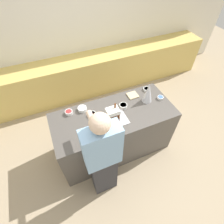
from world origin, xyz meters
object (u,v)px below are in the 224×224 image
object	(u,v)px
gingerbread_house	(113,114)
decorative_tree	(148,93)
candy_bowl_near_tray_left	(92,114)
candy_bowl_beside_tree	(146,89)
cookbook	(133,95)
candy_bowl_far_left	(82,109)
candy_bowl_behind_tray	(160,98)
candy_bowl_front_corner	(123,106)
candy_bowl_near_tray_right	(69,112)
mug	(91,140)
baking_tray	(113,120)
person	(103,158)

from	to	relation	value
gingerbread_house	decorative_tree	bearing A→B (deg)	13.77
candy_bowl_near_tray_left	candy_bowl_beside_tree	size ratio (longest dim) A/B	0.95
candy_bowl_near_tray_left	decorative_tree	bearing A→B (deg)	-2.47
candy_bowl_beside_tree	cookbook	xyz separation A→B (m)	(-0.28, -0.04, -0.01)
gingerbread_house	candy_bowl_far_left	bearing A→B (deg)	133.66
candy_bowl_beside_tree	candy_bowl_behind_tray	bearing A→B (deg)	-70.75
decorative_tree	candy_bowl_front_corner	xyz separation A→B (m)	(-0.40, 0.02, -0.14)
candy_bowl_far_left	candy_bowl_near_tray_right	bearing A→B (deg)	177.34
decorative_tree	candy_bowl_near_tray_left	distance (m)	0.90
candy_bowl_near_tray_right	candy_bowl_near_tray_left	size ratio (longest dim) A/B	1.08
mug	candy_bowl_beside_tree	bearing A→B (deg)	27.14
candy_bowl_near_tray_left	baking_tray	bearing A→B (deg)	-39.97
candy_bowl_near_tray_left	candy_bowl_far_left	distance (m)	0.19
candy_bowl_near_tray_right	candy_bowl_behind_tray	xyz separation A→B (m)	(1.42, -0.26, -0.01)
candy_bowl_near_tray_right	candy_bowl_beside_tree	xyz separation A→B (m)	(1.33, 0.02, -0.01)
candy_bowl_far_left	mug	xyz separation A→B (m)	(-0.06, -0.58, 0.01)
decorative_tree	cookbook	world-z (taller)	decorative_tree
candy_bowl_near_tray_left	candy_bowl_far_left	bearing A→B (deg)	123.17
decorative_tree	person	distance (m)	1.20
decorative_tree	candy_bowl_behind_tray	world-z (taller)	decorative_tree
candy_bowl_beside_tree	candy_bowl_front_corner	bearing A→B (deg)	-158.67
candy_bowl_far_left	candy_bowl_behind_tray	world-z (taller)	candy_bowl_far_left
baking_tray	candy_bowl_front_corner	world-z (taller)	candy_bowl_front_corner
decorative_tree	candy_bowl_near_tray_left	world-z (taller)	decorative_tree
candy_bowl_behind_tray	cookbook	world-z (taller)	candy_bowl_behind_tray
candy_bowl_beside_tree	cookbook	size ratio (longest dim) A/B	0.66
decorative_tree	candy_bowl_near_tray_left	size ratio (longest dim) A/B	3.18
candy_bowl_beside_tree	person	bearing A→B (deg)	-142.40
gingerbread_house	person	size ratio (longest dim) A/B	0.17
candy_bowl_near_tray_left	mug	distance (m)	0.45
candy_bowl_near_tray_right	person	size ratio (longest dim) A/B	0.07
candy_bowl_near_tray_left	candy_bowl_front_corner	distance (m)	0.49
candy_bowl_near_tray_left	cookbook	xyz separation A→B (m)	(0.74, 0.15, -0.02)
cookbook	mug	world-z (taller)	mug
candy_bowl_far_left	candy_bowl_front_corner	world-z (taller)	candy_bowl_far_left
candy_bowl_behind_tray	mug	xyz separation A→B (m)	(-1.28, -0.34, 0.02)
baking_tray	mug	world-z (taller)	mug
baking_tray	candy_bowl_far_left	world-z (taller)	candy_bowl_far_left
candy_bowl_far_left	cookbook	bearing A→B (deg)	-0.75
candy_bowl_near_tray_left	candy_bowl_front_corner	size ratio (longest dim) A/B	0.84
decorative_tree	mug	xyz separation A→B (m)	(-1.06, -0.38, -0.13)
gingerbread_house	person	xyz separation A→B (m)	(-0.34, -0.48, -0.17)
baking_tray	candy_bowl_near_tray_left	size ratio (longest dim) A/B	4.02
candy_bowl_behind_tray	candy_bowl_beside_tree	distance (m)	0.29
baking_tray	candy_bowl_behind_tray	world-z (taller)	candy_bowl_behind_tray
candy_bowl_beside_tree	person	size ratio (longest dim) A/B	0.07
candy_bowl_behind_tray	candy_bowl_beside_tree	xyz separation A→B (m)	(-0.09, 0.27, -0.00)
gingerbread_house	candy_bowl_near_tray_right	world-z (taller)	gingerbread_house
candy_bowl_near_tray_left	candy_bowl_beside_tree	bearing A→B (deg)	10.24
mug	person	distance (m)	0.28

